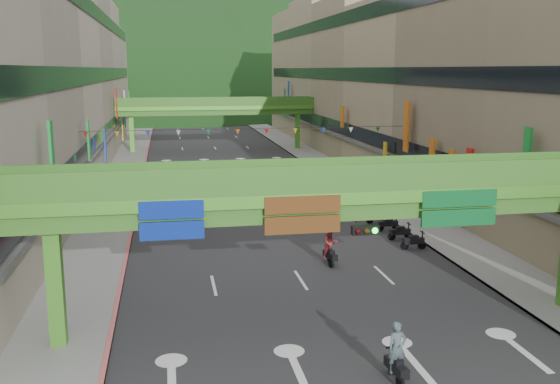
% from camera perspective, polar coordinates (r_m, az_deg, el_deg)
% --- Properties ---
extents(road_slab, '(18.00, 140.00, 0.02)m').
position_cam_1_polar(road_slab, '(69.19, -4.77, 2.21)').
color(road_slab, '#28282B').
rests_on(road_slab, ground).
extents(sidewalk_left, '(4.00, 140.00, 0.15)m').
position_cam_1_polar(sidewalk_left, '(69.00, -13.91, 1.95)').
color(sidewalk_left, gray).
rests_on(sidewalk_left, ground).
extents(sidewalk_right, '(4.00, 140.00, 0.15)m').
position_cam_1_polar(sidewalk_right, '(71.07, 4.09, 2.51)').
color(sidewalk_right, gray).
rests_on(sidewalk_right, ground).
extents(curb_left, '(0.20, 140.00, 0.18)m').
position_cam_1_polar(curb_left, '(68.91, -12.33, 2.02)').
color(curb_left, '#CC5959').
rests_on(curb_left, ground).
extents(curb_right, '(0.20, 140.00, 0.18)m').
position_cam_1_polar(curb_right, '(70.62, 2.60, 2.49)').
color(curb_right, gray).
rests_on(curb_right, ground).
extents(building_row_left, '(12.80, 95.00, 19.00)m').
position_cam_1_polar(building_row_left, '(69.16, -20.93, 9.39)').
color(building_row_left, '#9E937F').
rests_on(building_row_left, ground).
extents(building_row_right, '(12.80, 95.00, 19.00)m').
position_cam_1_polar(building_row_right, '(72.67, 10.36, 9.98)').
color(building_row_right, gray).
rests_on(building_row_right, ground).
extents(overpass_near, '(28.00, 12.27, 7.10)m').
position_cam_1_polar(overpass_near, '(25.21, 7.27, -1.58)').
color(overpass_near, '#4C9E2D').
rests_on(overpass_near, ground).
extents(overpass_far, '(28.00, 2.20, 7.10)m').
position_cam_1_polar(overpass_far, '(83.47, -5.86, 7.45)').
color(overpass_far, '#4C9E2D').
rests_on(overpass_far, ground).
extents(hill_left, '(168.00, 140.00, 112.00)m').
position_cam_1_polar(hill_left, '(178.56, -13.15, 7.43)').
color(hill_left, '#1C4419').
rests_on(hill_left, ground).
extents(hill_right, '(208.00, 176.00, 128.00)m').
position_cam_1_polar(hill_right, '(200.82, -1.31, 8.10)').
color(hill_right, '#1C4419').
rests_on(hill_right, ground).
extents(bunting_string, '(26.00, 0.36, 0.47)m').
position_cam_1_polar(bunting_string, '(48.72, -2.55, 5.53)').
color(bunting_string, black).
rests_on(bunting_string, ground).
extents(scooter_rider_near, '(0.72, 1.60, 2.19)m').
position_cam_1_polar(scooter_rider_near, '(22.67, 10.64, -14.33)').
color(scooter_rider_near, black).
rests_on(scooter_rider_near, ground).
extents(scooter_rider_mid, '(1.00, 1.59, 2.18)m').
position_cam_1_polar(scooter_rider_mid, '(34.81, 4.63, -4.87)').
color(scooter_rider_mid, black).
rests_on(scooter_rider_mid, ground).
extents(scooter_rider_left, '(0.94, 1.60, 1.93)m').
position_cam_1_polar(scooter_rider_left, '(43.67, -7.41, -1.86)').
color(scooter_rider_left, '#999BA3').
rests_on(scooter_rider_left, ground).
extents(scooter_rider_far, '(0.91, 1.59, 2.05)m').
position_cam_1_polar(scooter_rider_far, '(57.96, -9.51, 1.38)').
color(scooter_rider_far, maroon).
rests_on(scooter_rider_far, ground).
extents(parked_scooter_row, '(1.60, 11.55, 1.08)m').
position_cam_1_polar(parked_scooter_row, '(43.56, 9.37, -2.54)').
color(parked_scooter_row, black).
rests_on(parked_scooter_row, ground).
extents(car_silver, '(1.73, 4.26, 1.37)m').
position_cam_1_polar(car_silver, '(56.24, -5.42, 0.83)').
color(car_silver, '#A2A1A9').
rests_on(car_silver, ground).
extents(car_yellow, '(1.55, 3.77, 1.28)m').
position_cam_1_polar(car_yellow, '(61.47, -2.54, 1.70)').
color(car_yellow, gold).
rests_on(car_yellow, ground).
extents(pedestrian_red, '(0.92, 0.80, 1.61)m').
position_cam_1_polar(pedestrian_red, '(51.74, 10.61, -0.09)').
color(pedestrian_red, '#B51D37').
rests_on(pedestrian_red, ground).
extents(pedestrian_dark, '(1.08, 0.96, 1.76)m').
position_cam_1_polar(pedestrian_dark, '(44.57, 14.87, -1.99)').
color(pedestrian_dark, '#212029').
rests_on(pedestrian_dark, ground).
extents(pedestrian_blue, '(0.98, 0.76, 1.84)m').
position_cam_1_polar(pedestrian_blue, '(53.16, 7.78, 0.43)').
color(pedestrian_blue, '#2F495A').
rests_on(pedestrian_blue, ground).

